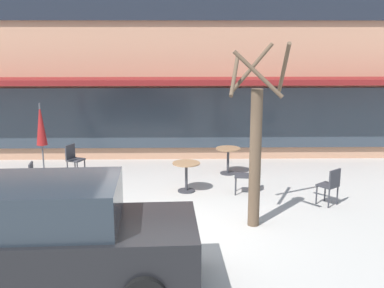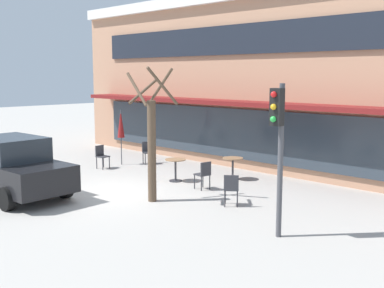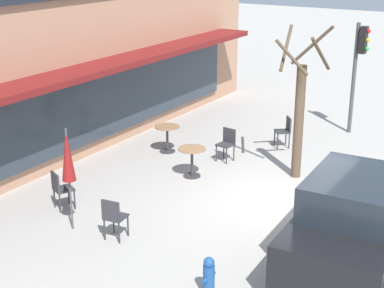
# 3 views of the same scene
# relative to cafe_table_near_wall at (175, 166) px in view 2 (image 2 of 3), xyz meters

# --- Properties ---
(ground_plane) EXTENTS (80.00, 80.00, 0.00)m
(ground_plane) POSITION_rel_cafe_table_near_wall_xyz_m (-0.44, -2.76, -0.52)
(ground_plane) COLOR #ADA8A0
(building_facade) EXTENTS (18.15, 9.10, 6.77)m
(building_facade) POSITION_rel_cafe_table_near_wall_xyz_m (-0.44, 7.20, 2.87)
(building_facade) COLOR tan
(building_facade) RESTS_ON ground
(cafe_table_near_wall) EXTENTS (0.70, 0.70, 0.76)m
(cafe_table_near_wall) POSITION_rel_cafe_table_near_wall_xyz_m (0.00, 0.00, 0.00)
(cafe_table_near_wall) COLOR #333338
(cafe_table_near_wall) RESTS_ON ground
(cafe_table_streetside) EXTENTS (0.70, 0.70, 0.76)m
(cafe_table_streetside) POSITION_rel_cafe_table_near_wall_xyz_m (1.21, 1.57, 0.00)
(cafe_table_streetside) COLOR #333338
(cafe_table_streetside) RESTS_ON ground
(patio_umbrella_green_folded) EXTENTS (0.28, 0.28, 2.20)m
(patio_umbrella_green_folded) POSITION_rel_cafe_table_near_wall_xyz_m (-3.76, 0.59, 1.11)
(patio_umbrella_green_folded) COLOR #4C4C51
(patio_umbrella_green_folded) RESTS_ON ground
(cafe_chair_0) EXTENTS (0.56, 0.56, 0.89)m
(cafe_chair_0) POSITION_rel_cafe_table_near_wall_xyz_m (3.35, -1.09, 0.01)
(cafe_chair_0) COLOR #333338
(cafe_chair_0) RESTS_ON ground
(cafe_chair_1) EXTENTS (0.44, 0.44, 0.89)m
(cafe_chair_1) POSITION_rel_cafe_table_near_wall_xyz_m (-3.66, -0.44, 0.01)
(cafe_chair_1) COLOR #333338
(cafe_chair_1) RESTS_ON ground
(cafe_chair_2) EXTENTS (0.53, 0.53, 0.89)m
(cafe_chair_2) POSITION_rel_cafe_table_near_wall_xyz_m (-3.17, 1.46, 0.01)
(cafe_chair_2) COLOR #333338
(cafe_chair_2) RESTS_ON ground
(cafe_chair_3) EXTENTS (0.45, 0.45, 0.89)m
(cafe_chair_3) POSITION_rel_cafe_table_near_wall_xyz_m (1.49, -0.20, 0.01)
(cafe_chair_3) COLOR #333338
(cafe_chair_3) RESTS_ON ground
(parked_sedan) EXTENTS (4.28, 2.17, 1.76)m
(parked_sedan) POSITION_rel_cafe_table_near_wall_xyz_m (-2.01, -4.76, 0.36)
(parked_sedan) COLOR black
(parked_sedan) RESTS_ON ground
(street_tree) EXTENTS (1.17, 1.15, 3.80)m
(street_tree) POSITION_rel_cafe_table_near_wall_xyz_m (1.40, -2.24, 1.21)
(street_tree) COLOR brown
(street_tree) RESTS_ON ground
(traffic_light_pole) EXTENTS (0.26, 0.43, 3.40)m
(traffic_light_pole) POSITION_rel_cafe_table_near_wall_xyz_m (5.71, -2.36, 1.78)
(traffic_light_pole) COLOR #47474C
(traffic_light_pole) RESTS_ON ground
(fire_hydrant) EXTENTS (0.36, 0.20, 0.71)m
(fire_hydrant) POSITION_rel_cafe_table_near_wall_xyz_m (-4.34, -3.02, -0.16)
(fire_hydrant) COLOR #1E4C8C
(fire_hydrant) RESTS_ON ground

